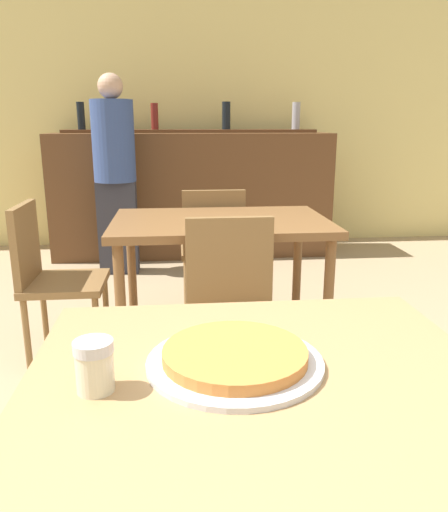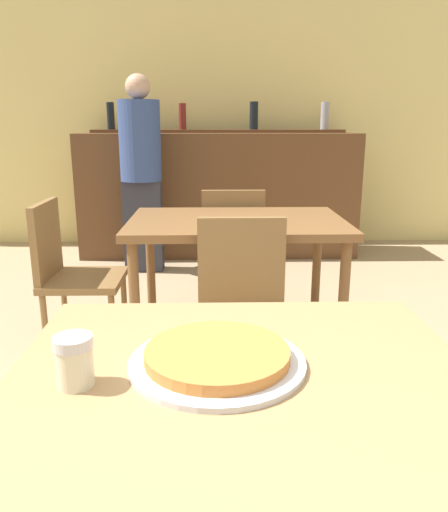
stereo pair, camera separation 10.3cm
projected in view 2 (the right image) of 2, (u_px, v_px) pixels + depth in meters
The scene contains 11 objects.
wall_back at pixel (218, 106), 5.06m from camera, with size 8.00×0.05×2.80m.
dining_table_near at pixel (243, 426), 0.96m from camera, with size 0.92×0.87×0.77m.
dining_table_far at pixel (237, 236), 2.59m from camera, with size 1.11×0.74×0.76m.
bar_counter at pixel (219, 194), 4.78m from camera, with size 2.60×0.56×1.15m.
bar_back_shelf at pixel (220, 127), 4.76m from camera, with size 2.39×0.24×0.29m.
chair_far_side_front at pixel (243, 304), 2.11m from camera, with size 0.40×0.40×0.85m.
chair_far_side_back at pixel (232, 244), 3.16m from camera, with size 0.40×0.40×0.85m.
chair_far_side_left at pixel (69, 269), 2.61m from camera, with size 0.40×0.40×0.85m.
pizza_tray at pixel (217, 358), 1.00m from camera, with size 0.36×0.36×0.04m.
cheese_shaker at pixel (75, 360), 0.92m from camera, with size 0.07×0.07×0.10m.
person_standing at pixel (141, 168), 4.13m from camera, with size 0.34×0.34×1.62m.
Camera 2 is at (-0.06, -0.84, 1.24)m, focal length 35.00 mm.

